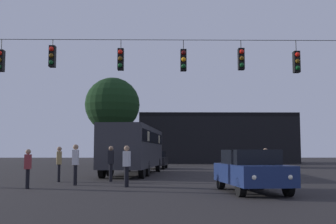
{
  "coord_description": "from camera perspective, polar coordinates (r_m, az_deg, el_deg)",
  "views": [
    {
      "loc": [
        0.53,
        -4.71,
        1.43
      ],
      "look_at": [
        0.8,
        14.8,
        3.3
      ],
      "focal_mm": 44.87,
      "sensor_mm": 36.0,
      "label": 1
    }
  ],
  "objects": [
    {
      "name": "pedestrian_crossing_center",
      "position": [
        21.42,
        13.13,
        -6.71
      ],
      "size": [
        0.28,
        0.38,
        1.63
      ],
      "color": "black",
      "rests_on": "ground"
    },
    {
      "name": "pedestrian_crossing_right",
      "position": [
        21.19,
        -14.59,
        -6.57
      ],
      "size": [
        0.33,
        0.41,
        1.7
      ],
      "color": "black",
      "rests_on": "ground"
    },
    {
      "name": "pedestrian_near_bus",
      "position": [
        18.86,
        -12.47,
        -6.62
      ],
      "size": [
        0.25,
        0.36,
        1.78
      ],
      "color": "black",
      "rests_on": "ground"
    },
    {
      "name": "city_bus",
      "position": [
        27.45,
        -4.57,
        -4.56
      ],
      "size": [
        3.55,
        11.19,
        3.0
      ],
      "color": "#2D2D33",
      "rests_on": "ground"
    },
    {
      "name": "pedestrian_far_side",
      "position": [
        17.59,
        -18.51,
        -7.03
      ],
      "size": [
        0.3,
        0.4,
        1.55
      ],
      "color": "black",
      "rests_on": "ground"
    },
    {
      "name": "car_far_left",
      "position": [
        36.77,
        -1.67,
        -6.48
      ],
      "size": [
        2.2,
        4.46,
        1.52
      ],
      "color": "black",
      "rests_on": "ground"
    },
    {
      "name": "car_near_right",
      "position": [
        15.47,
        11.2,
        -7.73
      ],
      "size": [
        2.18,
        4.46,
        1.52
      ],
      "color": "navy",
      "rests_on": "ground"
    },
    {
      "name": "tree_left_silhouette",
      "position": [
        45.07,
        -7.56,
        0.95
      ],
      "size": [
        5.81,
        5.81,
        9.38
      ],
      "color": "#2D2116",
      "rests_on": "ground"
    },
    {
      "name": "corner_building",
      "position": [
        57.74,
        6.38,
        -3.69
      ],
      "size": [
        20.15,
        10.29,
        6.41
      ],
      "color": "black",
      "rests_on": "ground"
    },
    {
      "name": "overhead_signal_span",
      "position": [
        18.41,
        -2.47,
        3.56
      ],
      "size": [
        18.93,
        0.44,
        7.34
      ],
      "color": "black",
      "rests_on": "ground"
    },
    {
      "name": "ground_plane",
      "position": [
        29.25,
        -1.85,
        -8.29
      ],
      "size": [
        168.0,
        168.0,
        0.0
      ],
      "primitive_type": "plane",
      "color": "black",
      "rests_on": "ground"
    },
    {
      "name": "pedestrian_crossing_left",
      "position": [
        17.54,
        -5.64,
        -6.97
      ],
      "size": [
        0.31,
        0.4,
        1.71
      ],
      "color": "black",
      "rests_on": "ground"
    },
    {
      "name": "pedestrian_trailing",
      "position": [
        20.86,
        -7.77,
        -6.66
      ],
      "size": [
        0.26,
        0.37,
        1.73
      ],
      "color": "black",
      "rests_on": "ground"
    }
  ]
}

